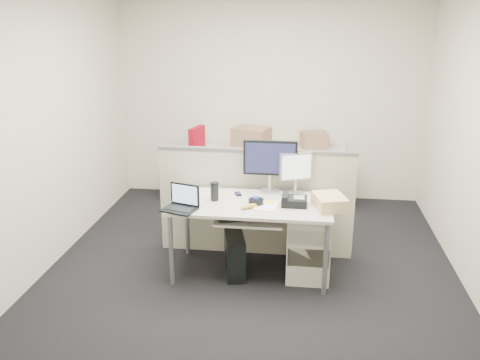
# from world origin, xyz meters

# --- Properties ---
(floor) EXTENTS (4.00, 4.50, 0.01)m
(floor) POSITION_xyz_m (0.00, 0.00, -0.01)
(floor) COLOR black
(floor) RESTS_ON ground
(wall_back) EXTENTS (4.00, 0.02, 2.70)m
(wall_back) POSITION_xyz_m (0.00, 2.25, 1.35)
(wall_back) COLOR beige
(wall_back) RESTS_ON ground
(wall_front) EXTENTS (4.00, 0.02, 2.70)m
(wall_front) POSITION_xyz_m (0.00, -2.25, 1.35)
(wall_front) COLOR beige
(wall_front) RESTS_ON ground
(wall_left) EXTENTS (0.02, 4.50, 2.70)m
(wall_left) POSITION_xyz_m (-2.00, 0.00, 1.35)
(wall_left) COLOR beige
(wall_left) RESTS_ON ground
(desk) EXTENTS (1.50, 0.75, 0.73)m
(desk) POSITION_xyz_m (0.00, 0.00, 0.66)
(desk) COLOR #AFADA6
(desk) RESTS_ON floor
(keyboard_tray) EXTENTS (0.62, 0.32, 0.02)m
(keyboard_tray) POSITION_xyz_m (0.00, -0.18, 0.62)
(keyboard_tray) COLOR #AFADA6
(keyboard_tray) RESTS_ON desk
(drawer_pedestal) EXTENTS (0.40, 0.55, 0.65)m
(drawer_pedestal) POSITION_xyz_m (0.55, 0.05, 0.33)
(drawer_pedestal) COLOR #B8ADA0
(drawer_pedestal) RESTS_ON floor
(cubicle_partition) EXTENTS (2.00, 0.06, 1.10)m
(cubicle_partition) POSITION_xyz_m (0.00, 0.45, 0.55)
(cubicle_partition) COLOR #B9B49C
(cubicle_partition) RESTS_ON floor
(back_counter) EXTENTS (2.00, 0.60, 0.72)m
(back_counter) POSITION_xyz_m (0.00, 1.93, 0.36)
(back_counter) COLOR #B8ADA0
(back_counter) RESTS_ON floor
(monitor_main) EXTENTS (0.52, 0.20, 0.52)m
(monitor_main) POSITION_xyz_m (0.15, 0.32, 0.99)
(monitor_main) COLOR black
(monitor_main) RESTS_ON desk
(monitor_small) EXTENTS (0.37, 0.28, 0.40)m
(monitor_small) POSITION_xyz_m (0.40, 0.32, 0.93)
(monitor_small) COLOR #B7B7BC
(monitor_small) RESTS_ON desk
(laptop) EXTENTS (0.34, 0.29, 0.22)m
(laptop) POSITION_xyz_m (-0.62, -0.28, 0.84)
(laptop) COLOR black
(laptop) RESTS_ON desk
(trackball) EXTENTS (0.17, 0.17, 0.05)m
(trackball) POSITION_xyz_m (0.05, -0.05, 0.76)
(trackball) COLOR black
(trackball) RESTS_ON desk
(desk_phone) EXTENTS (0.23, 0.19, 0.07)m
(desk_phone) POSITION_xyz_m (0.40, -0.02, 0.77)
(desk_phone) COLOR black
(desk_phone) RESTS_ON desk
(paper_stack) EXTENTS (0.23, 0.28, 0.01)m
(paper_stack) POSITION_xyz_m (0.15, -0.08, 0.74)
(paper_stack) COLOR white
(paper_stack) RESTS_ON desk
(sticky_pad) EXTENTS (0.11, 0.11, 0.01)m
(sticky_pad) POSITION_xyz_m (0.18, 0.00, 0.74)
(sticky_pad) COLOR yellow
(sticky_pad) RESTS_ON desk
(travel_mug) EXTENTS (0.08, 0.08, 0.16)m
(travel_mug) POSITION_xyz_m (-0.35, 0.02, 0.81)
(travel_mug) COLOR black
(travel_mug) RESTS_ON desk
(banana) EXTENTS (0.18, 0.15, 0.04)m
(banana) POSITION_xyz_m (0.00, -0.15, 0.75)
(banana) COLOR gold
(banana) RESTS_ON desk
(cellphone) EXTENTS (0.08, 0.11, 0.01)m
(cellphone) POSITION_xyz_m (-0.15, 0.20, 0.74)
(cellphone) COLOR black
(cellphone) RESTS_ON desk
(manila_folders) EXTENTS (0.33, 0.38, 0.12)m
(manila_folders) POSITION_xyz_m (0.72, -0.05, 0.79)
(manila_folders) COLOR #D3B774
(manila_folders) RESTS_ON desk
(keyboard) EXTENTS (0.52, 0.33, 0.03)m
(keyboard) POSITION_xyz_m (-0.05, -0.14, 0.64)
(keyboard) COLOR black
(keyboard) RESTS_ON keyboard_tray
(pc_tower_desk) EXTENTS (0.26, 0.46, 0.40)m
(pc_tower_desk) POSITION_xyz_m (-0.15, -0.05, 0.20)
(pc_tower_desk) COLOR black
(pc_tower_desk) RESTS_ON floor
(pc_tower_spare_dark) EXTENTS (0.26, 0.48, 0.42)m
(pc_tower_spare_dark) POSITION_xyz_m (-1.05, 2.03, 0.21)
(pc_tower_spare_dark) COLOR black
(pc_tower_spare_dark) RESTS_ON floor
(pc_tower_spare_silver) EXTENTS (0.20, 0.44, 0.40)m
(pc_tower_spare_silver) POSITION_xyz_m (-1.30, 2.03, 0.20)
(pc_tower_spare_silver) COLOR #B7B7BC
(pc_tower_spare_silver) RESTS_ON floor
(cardboard_box_left) EXTENTS (0.51, 0.45, 0.32)m
(cardboard_box_left) POSITION_xyz_m (-0.19, 1.81, 0.88)
(cardboard_box_left) COLOR #8A6750
(cardboard_box_left) RESTS_ON back_counter
(cardboard_box_right) EXTENTS (0.38, 0.33, 0.23)m
(cardboard_box_right) POSITION_xyz_m (0.60, 2.05, 0.84)
(cardboard_box_right) COLOR #8A6750
(cardboard_box_right) RESTS_ON back_counter
(red_binder) EXTENTS (0.16, 0.33, 0.30)m
(red_binder) POSITION_xyz_m (-0.90, 1.83, 0.87)
(red_binder) COLOR maroon
(red_binder) RESTS_ON back_counter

